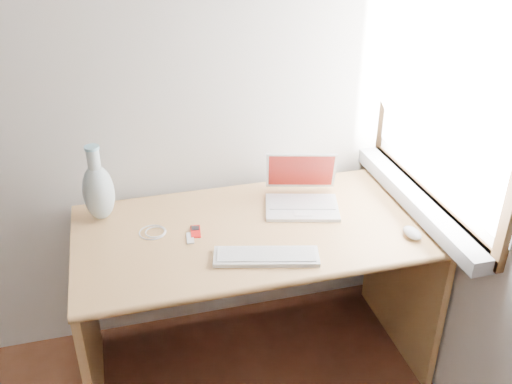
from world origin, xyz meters
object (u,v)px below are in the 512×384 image
object	(u,v)px
laptop	(299,195)
vase	(98,190)
external_keyboard	(266,256)
desk	(250,259)

from	to	relation	value
laptop	vase	size ratio (longest dim) A/B	1.08
vase	laptop	bearing A→B (deg)	-7.03
external_keyboard	vase	world-z (taller)	vase
laptop	external_keyboard	world-z (taller)	laptop
desk	laptop	world-z (taller)	laptop
laptop	vase	world-z (taller)	vase
desk	external_keyboard	world-z (taller)	external_keyboard
vase	desk	bearing A→B (deg)	-13.46
desk	laptop	size ratio (longest dim) A/B	4.11
external_keyboard	laptop	bearing A→B (deg)	69.15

